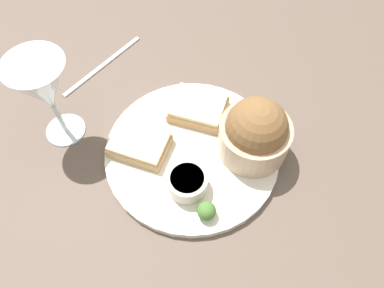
# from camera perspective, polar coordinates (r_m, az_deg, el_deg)

# --- Properties ---
(ground_plane) EXTENTS (4.00, 4.00, 0.00)m
(ground_plane) POSITION_cam_1_polar(r_m,az_deg,el_deg) (0.63, 0.00, -1.61)
(ground_plane) COLOR brown
(dinner_plate) EXTENTS (0.29, 0.29, 0.01)m
(dinner_plate) POSITION_cam_1_polar(r_m,az_deg,el_deg) (0.62, 0.00, -1.29)
(dinner_plate) COLOR silver
(dinner_plate) RESTS_ON ground_plane
(salad_bowl) EXTENTS (0.11, 0.11, 0.11)m
(salad_bowl) POSITION_cam_1_polar(r_m,az_deg,el_deg) (0.59, 9.60, 1.71)
(salad_bowl) COLOR tan
(salad_bowl) RESTS_ON dinner_plate
(sauce_ramekin) EXTENTS (0.06, 0.06, 0.03)m
(sauce_ramekin) POSITION_cam_1_polar(r_m,az_deg,el_deg) (0.57, -0.74, -5.77)
(sauce_ramekin) COLOR beige
(sauce_ramekin) RESTS_ON dinner_plate
(cheese_toast_near) EXTENTS (0.12, 0.11, 0.03)m
(cheese_toast_near) POSITION_cam_1_polar(r_m,az_deg,el_deg) (0.65, 0.96, 5.52)
(cheese_toast_near) COLOR tan
(cheese_toast_near) RESTS_ON dinner_plate
(cheese_toast_far) EXTENTS (0.11, 0.10, 0.03)m
(cheese_toast_far) POSITION_cam_1_polar(r_m,az_deg,el_deg) (0.61, -8.01, -0.07)
(cheese_toast_far) COLOR tan
(cheese_toast_far) RESTS_ON dinner_plate
(wine_glass) EXTENTS (0.09, 0.09, 0.16)m
(wine_glass) POSITION_cam_1_polar(r_m,az_deg,el_deg) (0.60, -21.62, 7.95)
(wine_glass) COLOR silver
(wine_glass) RESTS_ON ground_plane
(garnish) EXTENTS (0.03, 0.03, 0.03)m
(garnish) POSITION_cam_1_polar(r_m,az_deg,el_deg) (0.56, 2.07, -10.16)
(garnish) COLOR #477533
(garnish) RESTS_ON dinner_plate
(fork) EXTENTS (0.16, 0.13, 0.01)m
(fork) POSITION_cam_1_polar(r_m,az_deg,el_deg) (0.77, -13.43, 11.66)
(fork) COLOR silver
(fork) RESTS_ON ground_plane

